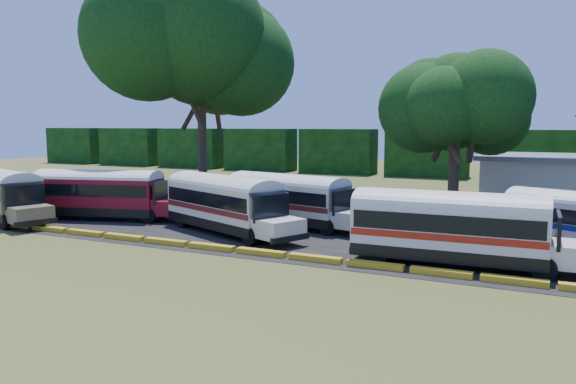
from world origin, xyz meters
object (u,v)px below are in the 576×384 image
at_px(tree_west, 201,47).
at_px(bus_cream_west, 225,201).
at_px(bus_red, 102,191).
at_px(bus_beige, 0,191).
at_px(bus_white_red, 453,224).

bearing_deg(tree_west, bus_cream_west, -51.46).
bearing_deg(tree_west, bus_red, -87.12).
xyz_separation_m(bus_beige, bus_white_red, (30.40, 0.60, -0.04)).
xyz_separation_m(bus_white_red, tree_west, (-25.07, 16.23, 11.48)).
bearing_deg(bus_cream_west, bus_beige, -146.75).
height_order(bus_beige, bus_cream_west, bus_beige).
height_order(bus_red, tree_west, tree_west).
relative_size(bus_cream_west, tree_west, 0.59).
bearing_deg(tree_west, bus_beige, -107.55).
relative_size(bus_beige, bus_red, 1.01).
xyz_separation_m(bus_beige, bus_cream_west, (16.45, 2.86, -0.03)).
bearing_deg(bus_beige, bus_white_red, 20.06).
xyz_separation_m(bus_beige, bus_red, (6.00, 3.44, -0.04)).
xyz_separation_m(bus_beige, tree_west, (5.32, 16.83, 11.44)).
bearing_deg(bus_beige, tree_west, 91.38).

